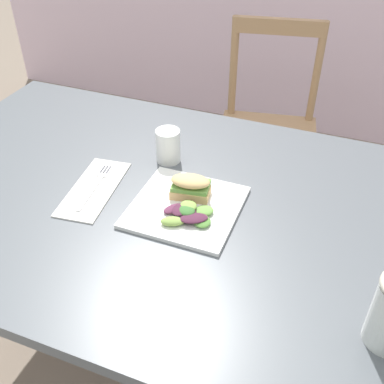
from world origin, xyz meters
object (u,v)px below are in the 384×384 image
sandwich_half_front (190,186)px  cup_extra_side (168,146)px  chair_wooden_far (268,132)px  dining_table (154,231)px  fork_on_napkin (97,183)px  plate_lunch (186,207)px

sandwich_half_front → cup_extra_side: size_ratio=1.10×
chair_wooden_far → cup_extra_side: size_ratio=9.65×
dining_table → cup_extra_side: (-0.02, 0.15, 0.16)m
cup_extra_side → fork_on_napkin: bearing=-126.2°
chair_wooden_far → cup_extra_side: chair_wooden_far is taller
dining_table → chair_wooden_far: 0.92m
dining_table → chair_wooden_far: size_ratio=1.55×
plate_lunch → fork_on_napkin: plate_lunch is taller
sandwich_half_front → cup_extra_side: 0.18m
plate_lunch → cup_extra_side: 0.21m
dining_table → plate_lunch: plate_lunch is taller
sandwich_half_front → dining_table: bearing=-167.8°
chair_wooden_far → plate_lunch: (0.00, -0.91, 0.30)m
chair_wooden_far → plate_lunch: bearing=-89.9°
chair_wooden_far → sandwich_half_front: size_ratio=8.77×
fork_on_napkin → cup_extra_side: cup_extra_side is taller
sandwich_half_front → fork_on_napkin: bearing=-171.9°
chair_wooden_far → fork_on_napkin: (-0.24, -0.91, 0.30)m
plate_lunch → sandwich_half_front: (-0.00, 0.04, 0.03)m
plate_lunch → cup_extra_side: size_ratio=2.70×
dining_table → fork_on_napkin: 0.19m
fork_on_napkin → sandwich_half_front: bearing=8.1°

